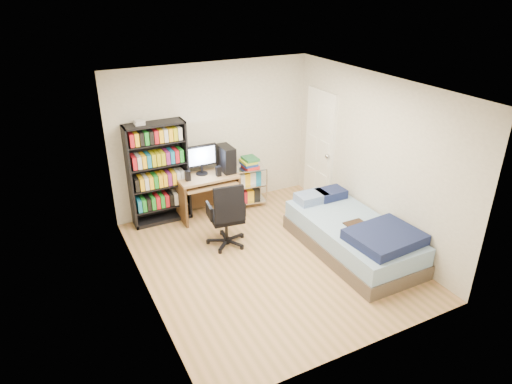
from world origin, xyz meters
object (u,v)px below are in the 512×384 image
bed (353,236)px  media_shelf (158,173)px  office_chair (227,226)px  computer_desk (212,177)px

bed → media_shelf: bearing=135.1°
office_chair → computer_desk: bearing=87.3°
media_shelf → office_chair: 1.47m
computer_desk → bed: bearing=-56.6°
office_chair → bed: 1.87m
office_chair → media_shelf: bearing=126.3°
media_shelf → bed: media_shelf is taller
media_shelf → office_chair: media_shelf is taller
computer_desk → office_chair: 1.14m
media_shelf → computer_desk: 0.89m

